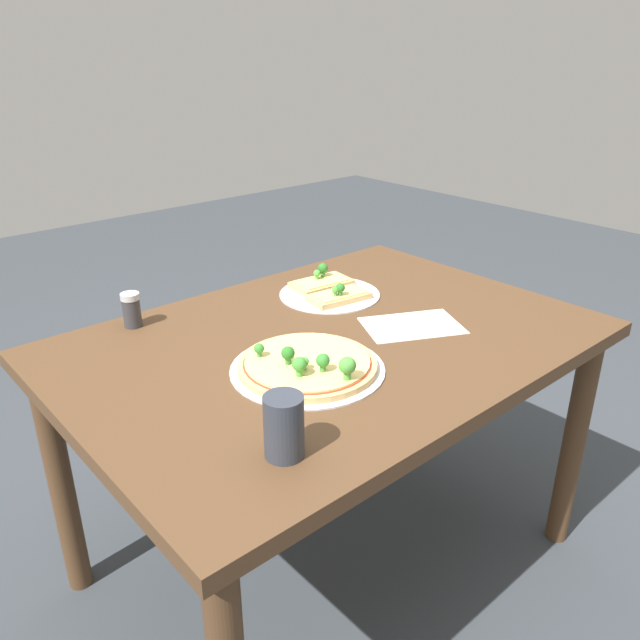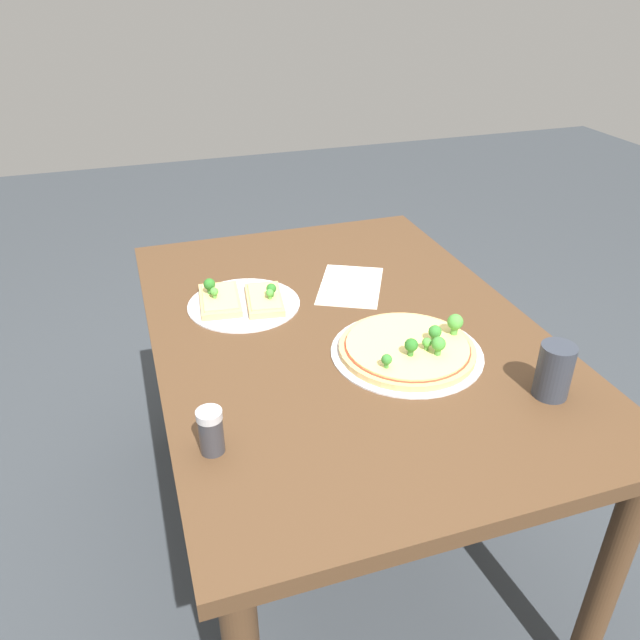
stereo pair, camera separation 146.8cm
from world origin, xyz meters
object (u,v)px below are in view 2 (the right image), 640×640
at_px(condiment_shaker, 211,431).
at_px(drinking_cup, 554,371).
at_px(dining_table, 344,357).
at_px(pizza_tray_whole, 409,348).
at_px(pizza_tray_slice, 241,300).

bearing_deg(condiment_shaker, drinking_cup, 86.02).
distance_m(dining_table, pizza_tray_whole, 0.20).
relative_size(dining_table, drinking_cup, 11.01).
bearing_deg(condiment_shaker, pizza_tray_whole, 110.98).
height_order(dining_table, pizza_tray_slice, pizza_tray_slice).
xyz_separation_m(dining_table, drinking_cup, (0.37, 0.30, 0.14)).
height_order(dining_table, condiment_shaker, condiment_shaker).
bearing_deg(condiment_shaker, dining_table, 131.86).
height_order(pizza_tray_slice, condiment_shaker, condiment_shaker).
distance_m(pizza_tray_slice, condiment_shaker, 0.53).
bearing_deg(drinking_cup, dining_table, -141.61).
height_order(pizza_tray_whole, condiment_shaker, condiment_shaker).
relative_size(dining_table, condiment_shaker, 14.38).
height_order(pizza_tray_slice, drinking_cup, drinking_cup).
bearing_deg(dining_table, pizza_tray_slice, -131.28).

